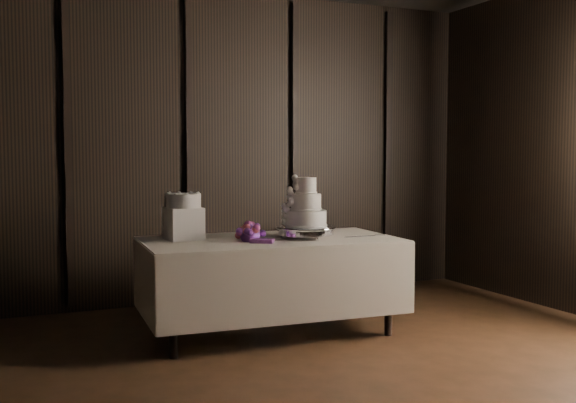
# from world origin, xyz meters

# --- Properties ---
(room) EXTENTS (6.08, 7.08, 3.08)m
(room) POSITION_xyz_m (0.00, 0.00, 1.50)
(room) COLOR black
(room) RESTS_ON ground
(display_table) EXTENTS (2.05, 1.15, 0.76)m
(display_table) POSITION_xyz_m (0.28, 2.11, 0.42)
(display_table) COLOR silver
(display_table) RESTS_ON ground
(cake_stand) EXTENTS (0.56, 0.56, 0.09)m
(cake_stand) POSITION_xyz_m (0.56, 2.05, 0.81)
(cake_stand) COLOR silver
(cake_stand) RESTS_ON display_table
(wedding_cake) EXTENTS (0.37, 0.33, 0.39)m
(wedding_cake) POSITION_xyz_m (0.53, 2.04, 1.00)
(wedding_cake) COLOR white
(wedding_cake) RESTS_ON cake_stand
(bouquet) EXTENTS (0.44, 0.47, 0.18)m
(bouquet) POSITION_xyz_m (0.07, 2.03, 0.82)
(bouquet) COLOR #CF505D
(bouquet) RESTS_ON display_table
(box_pedestal) EXTENTS (0.28, 0.28, 0.25)m
(box_pedestal) POSITION_xyz_m (-0.36, 2.34, 0.89)
(box_pedestal) COLOR white
(box_pedestal) RESTS_ON display_table
(small_cake) EXTENTS (0.35, 0.35, 0.11)m
(small_cake) POSITION_xyz_m (-0.36, 2.34, 1.06)
(small_cake) COLOR white
(small_cake) RESTS_ON box_pedestal
(cake_knife) EXTENTS (0.37, 0.03, 0.01)m
(cake_knife) POSITION_xyz_m (0.97, 1.91, 0.77)
(cake_knife) COLOR silver
(cake_knife) RESTS_ON display_table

